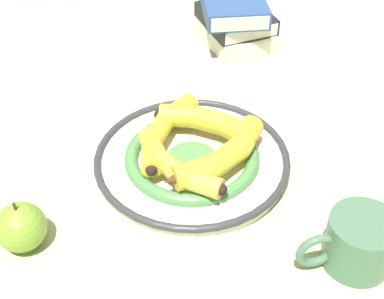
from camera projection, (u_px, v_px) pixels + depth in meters
The scene contains 9 objects.
ground_plane at pixel (173, 165), 0.89m from camera, with size 2.80×2.80×0.00m, color #B2C693.
decorative_bowl at pixel (192, 159), 0.88m from camera, with size 0.32×0.32×0.03m.
banana_a at pixel (173, 164), 0.82m from camera, with size 0.09×0.19×0.03m.
banana_b at pixel (222, 156), 0.83m from camera, with size 0.21×0.09×0.04m.
banana_c at pixel (209, 123), 0.90m from camera, with size 0.07×0.19×0.04m.
banana_d at pixel (164, 130), 0.89m from camera, with size 0.21×0.08×0.03m.
book_stack at pixel (236, 20), 1.17m from camera, with size 0.22×0.22×0.11m.
coffee_mug at pixel (358, 242), 0.72m from camera, with size 0.12×0.12×0.08m.
apple at pixel (21, 227), 0.74m from camera, with size 0.07×0.07×0.08m.
Camera 1 is at (-0.55, -0.37, 0.60)m, focal length 50.00 mm.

